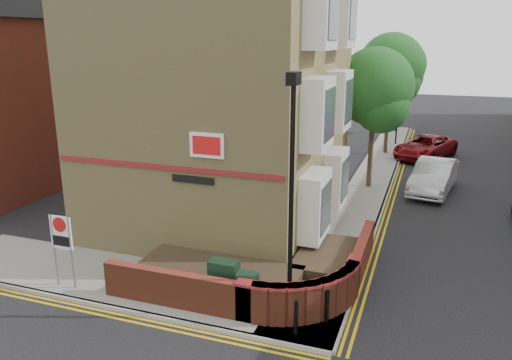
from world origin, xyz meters
The scene contains 21 objects.
ground centered at (0.00, 0.00, 0.00)m, with size 120.00×120.00×0.00m, color black.
pavement_corner centered at (-3.50, 1.50, 0.06)m, with size 13.00×3.00×0.12m, color gray.
pavement_main centered at (2.00, 16.00, 0.06)m, with size 2.00×32.00×0.12m, color gray.
kerb_side centered at (-3.50, 0.00, 0.06)m, with size 13.00×0.15×0.12m, color gray.
kerb_main_near centered at (3.00, 16.00, 0.06)m, with size 0.15×32.00×0.12m, color gray.
yellow_lines_side centered at (-3.50, -0.25, 0.01)m, with size 13.00×0.28×0.01m, color gold.
yellow_lines_main centered at (3.25, 16.00, 0.01)m, with size 0.28×32.00×0.01m, color gold.
corner_building centered at (-2.84, 8.00, 6.23)m, with size 8.95×10.40×13.60m.
garden_wall centered at (0.00, 2.50, 0.00)m, with size 6.80×6.00×1.20m, color brown, non-canonical shape.
lamppost centered at (1.60, 1.20, 3.34)m, with size 0.25×0.50×6.30m.
utility_cabinet_large centered at (-0.30, 1.30, 0.72)m, with size 0.80×0.45×1.20m, color black.
utility_cabinet_small centered at (0.50, 1.00, 0.67)m, with size 0.55×0.40×1.10m, color black.
bollard_near centered at (2.00, 0.40, 0.57)m, with size 0.11×0.11×0.90m, color black.
bollard_far centered at (2.60, 1.20, 0.57)m, with size 0.11×0.11×0.90m, color black.
zone_sign centered at (-5.00, 0.50, 1.64)m, with size 0.72×0.07×2.20m.
tree_near centered at (2.00, 14.05, 4.70)m, with size 3.64×3.65×6.70m.
tree_mid centered at (2.00, 22.05, 5.20)m, with size 4.03×4.03×7.42m.
tree_far centered at (2.00, 30.05, 4.91)m, with size 3.81×3.81×7.00m.
traffic_light_assembly centered at (2.40, 25.00, 2.78)m, with size 0.20×0.16×4.20m.
silver_car_near centered at (5.00, 14.44, 0.78)m, with size 1.65×4.73×1.56m, color silver.
red_car_main centered at (4.41, 21.72, 0.70)m, with size 2.33×5.06×1.41m, color maroon.
Camera 1 is at (4.73, -10.12, 7.17)m, focal length 35.00 mm.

